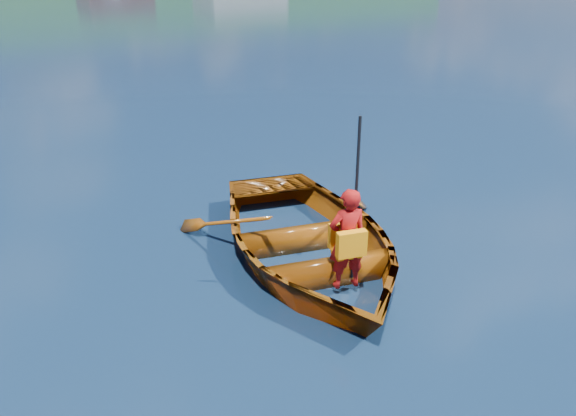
% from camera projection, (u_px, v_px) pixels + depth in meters
% --- Properties ---
extents(ground, '(600.00, 600.00, 0.00)m').
position_uv_depth(ground, '(298.00, 299.00, 6.42)').
color(ground, '#112645').
rests_on(ground, ground).
extents(rowboat, '(3.91, 4.76, 0.86)m').
position_uv_depth(rowboat, '(307.00, 239.00, 7.17)').
color(rowboat, brown).
rests_on(rowboat, ground).
extents(child_paddler, '(0.50, 0.40, 1.96)m').
position_uv_depth(child_paddler, '(347.00, 239.00, 6.26)').
color(child_paddler, '#A71111').
rests_on(child_paddler, ground).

